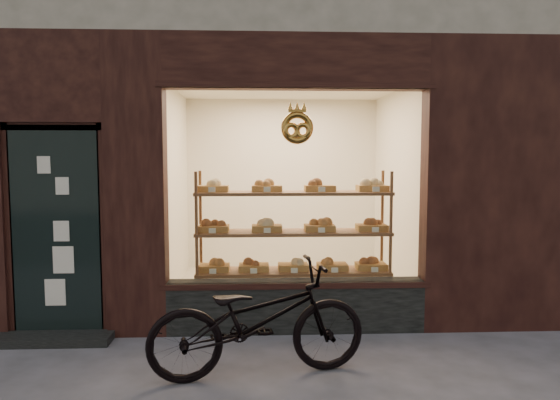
{
  "coord_description": "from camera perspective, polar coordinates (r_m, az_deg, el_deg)",
  "views": [
    {
      "loc": [
        0.05,
        -3.06,
        1.84
      ],
      "look_at": [
        0.27,
        2.0,
        1.42
      ],
      "focal_mm": 32.0,
      "sensor_mm": 36.0,
      "label": 1
    }
  ],
  "objects": [
    {
      "name": "display_shelf",
      "position": [
        5.71,
        1.52,
        -5.19
      ],
      "size": [
        2.2,
        0.45,
        1.7
      ],
      "color": "brown",
      "rests_on": "ground"
    },
    {
      "name": "bicycle",
      "position": [
        4.32,
        -2.53,
        -13.51
      ],
      "size": [
        1.93,
        0.96,
        0.97
      ],
      "primitive_type": "imported",
      "rotation": [
        0.0,
        0.0,
        1.75
      ],
      "color": "black",
      "rests_on": "ground"
    }
  ]
}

